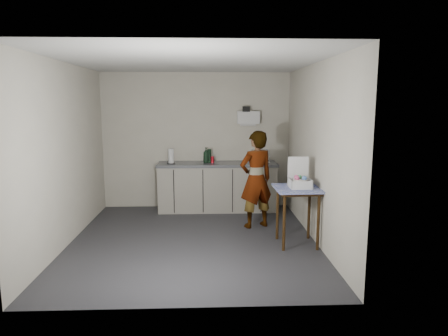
{
  "coord_description": "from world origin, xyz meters",
  "views": [
    {
      "loc": [
        0.23,
        -5.72,
        2.03
      ],
      "look_at": [
        0.48,
        0.45,
        1.02
      ],
      "focal_mm": 32.0,
      "sensor_mm": 36.0,
      "label": 1
    }
  ],
  "objects_px": {
    "soda_can": "(212,160)",
    "dish_rack": "(260,160)",
    "paper_towel": "(171,157)",
    "kitchen_counter": "(217,188)",
    "side_table": "(298,195)",
    "soap_bottle": "(206,155)",
    "standing_man": "(256,179)",
    "bakery_box": "(300,181)",
    "dark_bottle": "(209,156)"
  },
  "relations": [
    {
      "from": "dark_bottle",
      "to": "kitchen_counter",
      "type": "bearing_deg",
      "value": -6.96
    },
    {
      "from": "standing_man",
      "to": "bakery_box",
      "type": "xyz_separation_m",
      "value": [
        0.52,
        -0.84,
        0.14
      ]
    },
    {
      "from": "soda_can",
      "to": "dark_bottle",
      "type": "distance_m",
      "value": 0.09
    },
    {
      "from": "bakery_box",
      "to": "standing_man",
      "type": "bearing_deg",
      "value": 121.85
    },
    {
      "from": "side_table",
      "to": "kitchen_counter",
      "type": "bearing_deg",
      "value": 118.62
    },
    {
      "from": "dark_bottle",
      "to": "bakery_box",
      "type": "height_order",
      "value": "bakery_box"
    },
    {
      "from": "soap_bottle",
      "to": "bakery_box",
      "type": "height_order",
      "value": "bakery_box"
    },
    {
      "from": "side_table",
      "to": "dish_rack",
      "type": "distance_m",
      "value": 1.95
    },
    {
      "from": "kitchen_counter",
      "to": "side_table",
      "type": "xyz_separation_m",
      "value": [
        1.1,
        -1.93,
        0.31
      ]
    },
    {
      "from": "soap_bottle",
      "to": "soda_can",
      "type": "bearing_deg",
      "value": 1.86
    },
    {
      "from": "dark_bottle",
      "to": "dish_rack",
      "type": "distance_m",
      "value": 0.95
    },
    {
      "from": "soda_can",
      "to": "bakery_box",
      "type": "xyz_separation_m",
      "value": [
        1.22,
        -1.93,
        -0.04
      ]
    },
    {
      "from": "bakery_box",
      "to": "dish_rack",
      "type": "bearing_deg",
      "value": 99.94
    },
    {
      "from": "soda_can",
      "to": "dish_rack",
      "type": "distance_m",
      "value": 0.89
    },
    {
      "from": "side_table",
      "to": "soap_bottle",
      "type": "xyz_separation_m",
      "value": [
        -1.31,
        1.94,
        0.32
      ]
    },
    {
      "from": "kitchen_counter",
      "to": "paper_towel",
      "type": "distance_m",
      "value": 1.06
    },
    {
      "from": "standing_man",
      "to": "soap_bottle",
      "type": "relative_size",
      "value": 5.45
    },
    {
      "from": "side_table",
      "to": "soap_bottle",
      "type": "distance_m",
      "value": 2.36
    },
    {
      "from": "side_table",
      "to": "soap_bottle",
      "type": "height_order",
      "value": "soap_bottle"
    },
    {
      "from": "bakery_box",
      "to": "dark_bottle",
      "type": "bearing_deg",
      "value": 123.46
    },
    {
      "from": "soap_bottle",
      "to": "dish_rack",
      "type": "distance_m",
      "value": 1.01
    },
    {
      "from": "side_table",
      "to": "dish_rack",
      "type": "bearing_deg",
      "value": 98.02
    },
    {
      "from": "kitchen_counter",
      "to": "soap_bottle",
      "type": "bearing_deg",
      "value": 178.47
    },
    {
      "from": "dish_rack",
      "to": "bakery_box",
      "type": "bearing_deg",
      "value": -80.21
    },
    {
      "from": "kitchen_counter",
      "to": "side_table",
      "type": "height_order",
      "value": "kitchen_counter"
    },
    {
      "from": "dish_rack",
      "to": "standing_man",
      "type": "bearing_deg",
      "value": -100.21
    },
    {
      "from": "soda_can",
      "to": "soap_bottle",
      "type": "bearing_deg",
      "value": -178.14
    },
    {
      "from": "side_table",
      "to": "dish_rack",
      "type": "height_order",
      "value": "dish_rack"
    },
    {
      "from": "soda_can",
      "to": "bakery_box",
      "type": "relative_size",
      "value": 0.29
    },
    {
      "from": "dark_bottle",
      "to": "paper_towel",
      "type": "xyz_separation_m",
      "value": [
        -0.71,
        -0.1,
        0.0
      ]
    },
    {
      "from": "paper_towel",
      "to": "dish_rack",
      "type": "distance_m",
      "value": 1.66
    },
    {
      "from": "soda_can",
      "to": "dish_rack",
      "type": "height_order",
      "value": "dish_rack"
    },
    {
      "from": "dark_bottle",
      "to": "dish_rack",
      "type": "relative_size",
      "value": 0.75
    },
    {
      "from": "standing_man",
      "to": "dark_bottle",
      "type": "bearing_deg",
      "value": -78.29
    },
    {
      "from": "kitchen_counter",
      "to": "dish_rack",
      "type": "distance_m",
      "value": 0.96
    },
    {
      "from": "soap_bottle",
      "to": "paper_towel",
      "type": "height_order",
      "value": "soap_bottle"
    },
    {
      "from": "soap_bottle",
      "to": "kitchen_counter",
      "type": "bearing_deg",
      "value": -1.53
    },
    {
      "from": "kitchen_counter",
      "to": "paper_towel",
      "type": "bearing_deg",
      "value": -174.72
    },
    {
      "from": "standing_man",
      "to": "dish_rack",
      "type": "distance_m",
      "value": 1.09
    },
    {
      "from": "standing_man",
      "to": "dish_rack",
      "type": "xyz_separation_m",
      "value": [
        0.19,
        1.06,
        0.17
      ]
    },
    {
      "from": "side_table",
      "to": "bakery_box",
      "type": "xyz_separation_m",
      "value": [
        0.02,
        0.01,
        0.2
      ]
    },
    {
      "from": "dish_rack",
      "to": "paper_towel",
      "type": "bearing_deg",
      "value": -177.86
    },
    {
      "from": "soap_bottle",
      "to": "standing_man",
      "type": "bearing_deg",
      "value": -53.1
    },
    {
      "from": "standing_man",
      "to": "dish_rack",
      "type": "height_order",
      "value": "standing_man"
    },
    {
      "from": "standing_man",
      "to": "soap_bottle",
      "type": "xyz_separation_m",
      "value": [
        -0.81,
        1.09,
        0.26
      ]
    },
    {
      "from": "side_table",
      "to": "soda_can",
      "type": "bearing_deg",
      "value": 120.53
    },
    {
      "from": "side_table",
      "to": "paper_towel",
      "type": "xyz_separation_m",
      "value": [
        -1.96,
        1.85,
        0.31
      ]
    },
    {
      "from": "soda_can",
      "to": "paper_towel",
      "type": "relative_size",
      "value": 0.43
    },
    {
      "from": "soda_can",
      "to": "paper_towel",
      "type": "bearing_deg",
      "value": -173.39
    },
    {
      "from": "paper_towel",
      "to": "bakery_box",
      "type": "relative_size",
      "value": 0.66
    }
  ]
}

